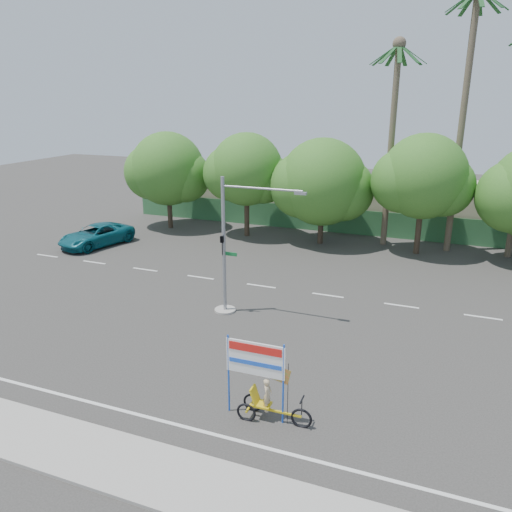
% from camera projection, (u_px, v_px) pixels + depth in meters
% --- Properties ---
extents(ground, '(120.00, 120.00, 0.00)m').
position_uv_depth(ground, '(239.00, 355.00, 21.55)').
color(ground, '#33302D').
rests_on(ground, ground).
extents(sidewalk_near, '(50.00, 2.40, 0.12)m').
position_uv_depth(sidewalk_near, '(141.00, 469.00, 14.88)').
color(sidewalk_near, gray).
rests_on(sidewalk_near, ground).
extents(fence, '(38.00, 0.08, 2.00)m').
position_uv_depth(fence, '(343.00, 221.00, 40.32)').
color(fence, '#336B3D').
rests_on(fence, ground).
extents(building_left, '(12.00, 8.00, 4.00)m').
position_uv_depth(building_left, '(249.00, 191.00, 47.45)').
color(building_left, beige).
rests_on(building_left, ground).
extents(building_right, '(14.00, 8.00, 3.60)m').
position_uv_depth(building_right, '(451.00, 208.00, 41.30)').
color(building_right, beige).
rests_on(building_right, ground).
extents(tree_far_left, '(7.14, 6.00, 7.96)m').
position_uv_depth(tree_far_left, '(167.00, 171.00, 40.90)').
color(tree_far_left, '#473828').
rests_on(tree_far_left, ground).
extents(tree_left, '(6.66, 5.60, 8.07)m').
position_uv_depth(tree_left, '(246.00, 172.00, 38.39)').
color(tree_left, '#473828').
rests_on(tree_left, ground).
extents(tree_center, '(7.62, 6.40, 7.85)m').
position_uv_depth(tree_center, '(322.00, 185.00, 36.51)').
color(tree_center, '#473828').
rests_on(tree_center, ground).
extents(tree_right, '(6.90, 5.80, 8.36)m').
position_uv_depth(tree_right, '(423.00, 180.00, 33.86)').
color(tree_right, '#473828').
rests_on(tree_right, ground).
extents(palm_tall, '(3.73, 3.79, 17.45)m').
position_uv_depth(palm_tall, '(465.00, 99.00, 32.87)').
color(palm_tall, '#70604C').
rests_on(palm_tall, ground).
extents(palm_short, '(3.73, 3.79, 14.45)m').
position_uv_depth(palm_short, '(393.00, 123.00, 34.92)').
color(palm_short, '#70604C').
rests_on(palm_short, ground).
extents(traffic_signal, '(4.72, 1.10, 7.00)m').
position_uv_depth(traffic_signal, '(229.00, 258.00, 24.95)').
color(traffic_signal, gray).
rests_on(traffic_signal, ground).
extents(trike_billboard, '(3.08, 0.71, 3.02)m').
position_uv_depth(trike_billboard, '(263.00, 388.00, 16.96)').
color(trike_billboard, black).
rests_on(trike_billboard, ground).
extents(pickup_truck, '(4.05, 6.16, 1.57)m').
position_uv_depth(pickup_truck, '(96.00, 235.00, 37.02)').
color(pickup_truck, '#0E5B67').
rests_on(pickup_truck, ground).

